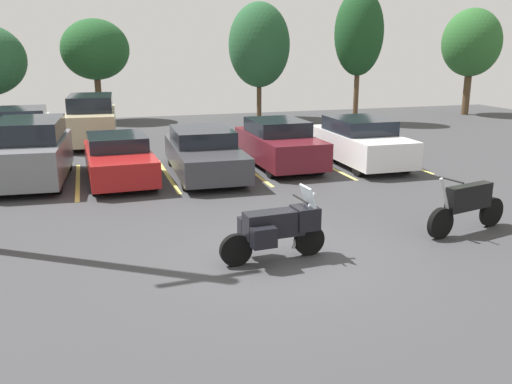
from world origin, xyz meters
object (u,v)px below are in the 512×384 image
motorcycle_touring (278,227)px  car_maroon (279,144)px  car_white (360,142)px  motorcycle_second (467,205)px  car_grey (31,152)px  car_far_silver (22,128)px  car_charcoal (204,153)px  car_red (119,158)px  car_far_champagne (92,120)px

motorcycle_touring → car_maroon: bearing=70.4°
motorcycle_touring → car_white: size_ratio=0.46×
motorcycle_second → car_grey: size_ratio=0.51×
motorcycle_second → car_far_silver: (-10.02, 13.80, 0.14)m
car_maroon → car_white: size_ratio=0.96×
car_charcoal → car_maroon: (2.61, 0.50, 0.06)m
car_red → car_white: bearing=-0.9°
car_far_silver → car_charcoal: bearing=-49.7°
car_red → car_maroon: car_maroon is taller
motorcycle_touring → car_white: (5.43, 7.17, 0.12)m
car_grey → car_maroon: size_ratio=1.00×
car_far_champagne → car_white: bearing=-38.4°
car_grey → car_far_silver: 6.40m
car_far_silver → car_far_champagne: size_ratio=1.04×
car_far_silver → car_white: bearing=-31.8°
car_far_silver → car_far_champagne: bearing=-3.9°
motorcycle_touring → car_grey: bearing=122.0°
motorcycle_second → car_red: (-6.75, 7.02, 0.04)m
motorcycle_touring → car_far_champagne: (-3.03, 13.89, 0.32)m
car_grey → car_red: 2.47m
motorcycle_second → motorcycle_touring: bearing=-176.5°
motorcycle_touring → car_far_silver: car_far_silver is taller
car_charcoal → car_far_silver: bearing=130.3°
motorcycle_second → car_grey: 11.83m
motorcycle_touring → motorcycle_second: size_ratio=0.93×
car_maroon → car_far_silver: size_ratio=0.90×
car_charcoal → car_maroon: 2.66m
motorcycle_touring → car_white: car_white is taller
motorcycle_touring → car_maroon: (2.75, 7.71, 0.11)m
motorcycle_touring → car_far_champagne: bearing=102.3°
motorcycle_touring → car_charcoal: bearing=88.9°
car_red → car_charcoal: 2.55m
motorcycle_touring → car_charcoal: size_ratio=0.42×
motorcycle_touring → car_far_silver: 15.17m
car_maroon → car_far_champagne: size_ratio=0.93×
motorcycle_second → car_far_silver: car_far_silver is taller
car_red → car_white: car_white is taller
car_white → car_far_champagne: 10.81m
car_charcoal → car_maroon: size_ratio=1.14×
motorcycle_touring → car_far_silver: (-5.67, 14.07, 0.11)m
car_charcoal → car_red: bearing=178.2°
car_maroon → car_white: bearing=-11.4°
car_grey → car_far_champagne: (1.80, 6.16, 0.06)m
motorcycle_touring → motorcycle_second: (4.35, 0.27, -0.03)m
car_red → car_white: size_ratio=0.97×
car_grey → car_far_silver: (-0.84, 6.34, -0.15)m
motorcycle_second → car_far_champagne: car_far_champagne is taller
car_red → car_maroon: 5.18m
motorcycle_second → car_red: car_red is taller
motorcycle_second → car_far_silver: 17.05m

